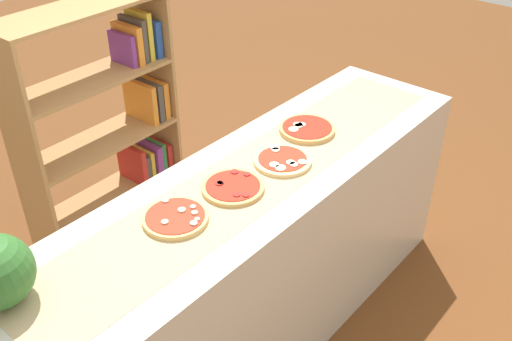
# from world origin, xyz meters

# --- Properties ---
(ground_plane) EXTENTS (12.00, 12.00, 0.00)m
(ground_plane) POSITION_xyz_m (0.00, 0.00, 0.00)
(ground_plane) COLOR brown
(counter) EXTENTS (2.41, 0.63, 0.96)m
(counter) POSITION_xyz_m (0.00, 0.00, 0.48)
(counter) COLOR beige
(counter) RESTS_ON ground_plane
(parchment_paper) EXTENTS (2.23, 0.39, 0.00)m
(parchment_paper) POSITION_xyz_m (0.00, 0.00, 0.96)
(parchment_paper) COLOR tan
(parchment_paper) RESTS_ON counter
(pizza_mushroom_0) EXTENTS (0.25, 0.25, 0.03)m
(pizza_mushroom_0) POSITION_xyz_m (-0.43, 0.03, 0.97)
(pizza_mushroom_0) COLOR #DBB26B
(pizza_mushroom_0) RESTS_ON parchment_paper
(pizza_pepperoni_1) EXTENTS (0.25, 0.25, 0.02)m
(pizza_pepperoni_1) POSITION_xyz_m (-0.14, -0.00, 0.97)
(pizza_pepperoni_1) COLOR tan
(pizza_pepperoni_1) RESTS_ON parchment_paper
(pizza_mozzarella_2) EXTENTS (0.25, 0.25, 0.03)m
(pizza_mozzarella_2) POSITION_xyz_m (0.14, -0.03, 0.97)
(pizza_mozzarella_2) COLOR #E5C17F
(pizza_mozzarella_2) RESTS_ON parchment_paper
(pizza_mozzarella_3) EXTENTS (0.26, 0.26, 0.03)m
(pizza_mozzarella_3) POSITION_xyz_m (0.43, 0.05, 0.97)
(pizza_mozzarella_3) COLOR tan
(pizza_mozzarella_3) RESTS_ON parchment_paper
(bookshelf) EXTENTS (0.89, 0.32, 1.45)m
(bookshelf) POSITION_xyz_m (0.09, 1.06, 0.68)
(bookshelf) COLOR #A87A47
(bookshelf) RESTS_ON ground_plane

